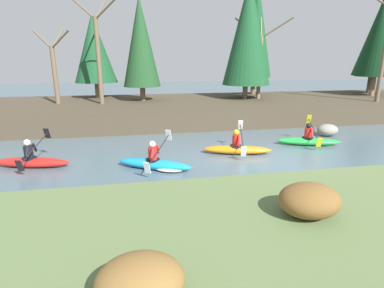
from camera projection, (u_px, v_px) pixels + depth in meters
ground_plane at (270, 162)px, 11.17m from camera, size 90.00×90.00×0.00m
riverbank_far at (206, 108)px, 20.74m from camera, size 44.00×10.14×0.98m
conifer_tree_far_left at (94, 49)px, 21.58m from camera, size 3.04×3.04×5.86m
conifer_tree_left at (141, 42)px, 19.79m from camera, size 2.51×2.51×6.77m
conifer_tree_mid_left at (248, 32)px, 20.72m from camera, size 3.37×3.37×8.23m
conifer_tree_centre at (256, 30)px, 23.39m from camera, size 2.70×2.70×8.61m
conifer_tree_mid_right at (381, 33)px, 22.42m from camera, size 2.87×2.87×7.91m
conifer_tree_right at (376, 40)px, 24.63m from camera, size 3.10×3.10×7.17m
bare_tree_upstream at (55, 68)px, 18.65m from camera, size 2.64×2.60×4.70m
bare_tree_mid_upstream at (99, 51)px, 18.40m from camera, size 3.82×3.77×6.95m
bare_tree_mid_downstream at (260, 60)px, 21.09m from camera, size 3.20×3.16×5.77m
shrub_clump_nearest at (140, 281)px, 3.66m from camera, size 1.11×0.93×0.60m
shrub_clump_third at (309, 200)px, 5.73m from camera, size 1.20×1.00×0.65m
kayaker_lead at (309, 140)px, 13.33m from camera, size 2.76×2.02×1.20m
kayaker_middle at (238, 149)px, 12.08m from camera, size 2.78×2.04×1.20m
kayaker_trailing at (157, 164)px, 10.37m from camera, size 2.67×1.93×1.20m
kayaker_far_back at (32, 161)px, 10.59m from camera, size 2.79×2.05×1.20m
boulder_midstream at (327, 130)px, 14.97m from camera, size 1.06×0.83×0.60m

